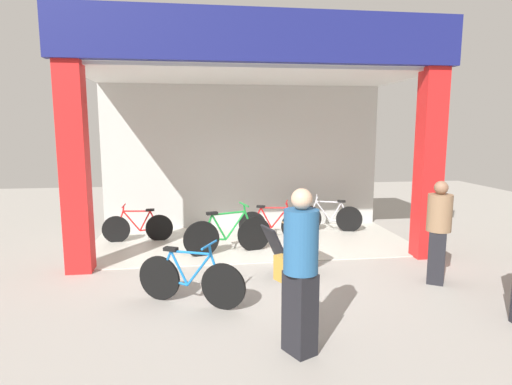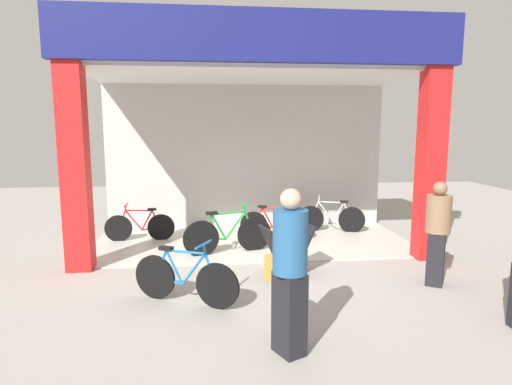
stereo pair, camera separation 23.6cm
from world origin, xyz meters
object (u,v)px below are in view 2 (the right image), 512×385
(sandwich_board_sign, at_px, (287,250))
(pedestrian_3, at_px, (289,269))
(bicycle_inside_1, at_px, (275,224))
(pedestrian_2, at_px, (437,232))
(bicycle_inside_3, at_px, (228,234))
(bicycle_inside_2, at_px, (140,226))
(bicycle_parked_0, at_px, (185,279))
(bicycle_inside_0, at_px, (331,218))

(sandwich_board_sign, xyz_separation_m, pedestrian_3, (-0.41, -2.41, 0.50))
(bicycle_inside_1, bearing_deg, pedestrian_3, -96.65)
(pedestrian_3, bearing_deg, pedestrian_2, 34.16)
(bicycle_inside_3, xyz_separation_m, sandwich_board_sign, (0.90, -1.24, 0.03))
(sandwich_board_sign, bearing_deg, bicycle_inside_3, 126.05)
(bicycle_inside_2, bearing_deg, bicycle_inside_3, -31.48)
(bicycle_inside_2, xyz_separation_m, pedestrian_2, (4.85, -3.01, 0.50))
(bicycle_inside_3, relative_size, pedestrian_2, 1.06)
(bicycle_inside_1, relative_size, bicycle_inside_3, 0.87)
(pedestrian_2, distance_m, pedestrian_3, 3.11)
(bicycle_inside_2, relative_size, pedestrian_2, 0.91)
(bicycle_inside_2, bearing_deg, pedestrian_3, -64.33)
(bicycle_inside_2, height_order, bicycle_parked_0, bicycle_parked_0)
(bicycle_inside_0, xyz_separation_m, pedestrian_3, (-1.91, -5.09, 0.58))
(sandwich_board_sign, bearing_deg, pedestrian_2, -17.26)
(bicycle_inside_0, relative_size, bicycle_inside_2, 1.03)
(bicycle_inside_2, bearing_deg, pedestrian_2, -31.78)
(bicycle_inside_0, distance_m, bicycle_parked_0, 4.79)
(bicycle_parked_0, bearing_deg, bicycle_inside_2, 108.60)
(bicycle_inside_3, xyz_separation_m, pedestrian_2, (3.06, -1.91, 0.44))
(bicycle_inside_3, height_order, pedestrian_2, pedestrian_2)
(bicycle_inside_3, xyz_separation_m, pedestrian_3, (0.49, -3.65, 0.54))
(bicycle_inside_2, bearing_deg, bicycle_inside_0, 4.64)
(bicycle_inside_0, relative_size, bicycle_inside_3, 0.88)
(bicycle_inside_2, xyz_separation_m, pedestrian_3, (2.28, -4.75, 0.60))
(bicycle_parked_0, relative_size, pedestrian_2, 0.90)
(pedestrian_2, bearing_deg, pedestrian_3, -145.84)
(bicycle_inside_2, relative_size, sandwich_board_sign, 1.57)
(bicycle_inside_0, height_order, bicycle_parked_0, bicycle_parked_0)
(bicycle_inside_2, height_order, sandwich_board_sign, sandwich_board_sign)
(bicycle_inside_1, height_order, bicycle_inside_3, bicycle_inside_3)
(bicycle_inside_3, relative_size, sandwich_board_sign, 1.84)
(sandwich_board_sign, bearing_deg, pedestrian_3, -99.67)
(bicycle_inside_1, relative_size, sandwich_board_sign, 1.59)
(bicycle_inside_3, height_order, pedestrian_3, pedestrian_3)
(bicycle_inside_0, bearing_deg, pedestrian_3, -110.57)
(bicycle_inside_2, relative_size, pedestrian_3, 0.82)
(bicycle_inside_1, relative_size, pedestrian_3, 0.83)
(bicycle_parked_0, distance_m, pedestrian_2, 3.77)
(bicycle_parked_0, bearing_deg, pedestrian_3, -50.58)
(bicycle_parked_0, height_order, pedestrian_3, pedestrian_3)
(sandwich_board_sign, bearing_deg, bicycle_inside_2, 139.08)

